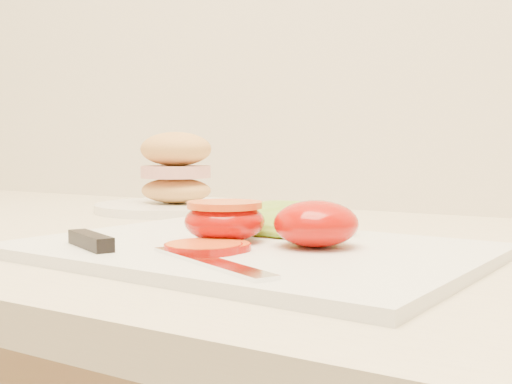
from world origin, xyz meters
The scene contains 8 objects.
cutting_board centered at (-0.46, 1.57, 0.94)m, with size 0.39×0.28×0.01m, color silver.
tomato_half_dome centered at (-0.41, 1.59, 0.96)m, with size 0.07×0.07×0.04m, color #C40400.
tomato_half_cut centered at (-0.49, 1.57, 0.96)m, with size 0.07×0.07×0.04m.
tomato_slice_0 centered at (-0.47, 1.52, 0.94)m, with size 0.06×0.06×0.01m, color orange.
tomato_slice_1 centered at (-0.47, 1.53, 0.94)m, with size 0.05×0.05×0.01m, color orange.
lettuce_leaf_0 centered at (-0.47, 1.65, 0.95)m, with size 0.14×0.09×0.03m, color #71A12A.
knife centered at (-0.51, 1.48, 0.94)m, with size 0.24×0.08×0.01m.
sandwich_plate centered at (-0.76, 1.84, 0.97)m, with size 0.24×0.24×0.12m.
Camera 1 is at (-0.17, 1.10, 1.02)m, focal length 45.00 mm.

